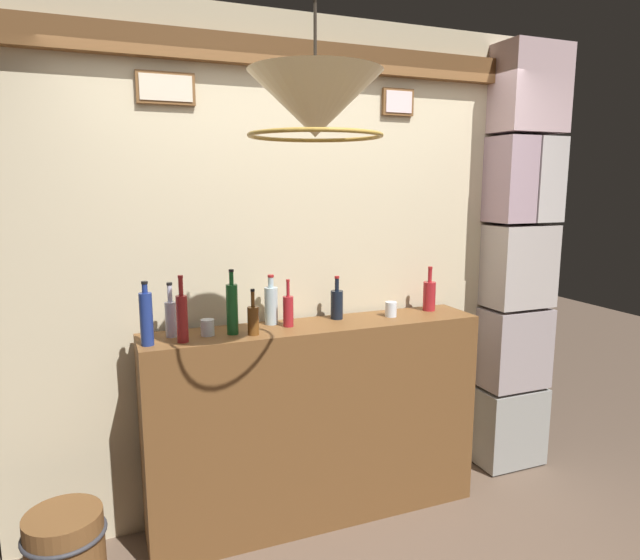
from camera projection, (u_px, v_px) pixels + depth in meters
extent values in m
cube|color=beige|center=(300.00, 271.00, 3.17)|extent=(3.20, 0.08, 2.74)
cube|color=brown|center=(303.00, 56.00, 2.92)|extent=(3.20, 0.10, 0.14)
cube|color=brown|center=(166.00, 88.00, 2.70)|extent=(0.28, 0.03, 0.15)
cube|color=beige|center=(166.00, 88.00, 2.69)|extent=(0.25, 0.01, 0.12)
cube|color=brown|center=(398.00, 102.00, 3.17)|extent=(0.19, 0.03, 0.15)
cube|color=beige|center=(399.00, 102.00, 3.16)|extent=(0.16, 0.01, 0.12)
cube|color=gray|center=(506.00, 423.00, 3.75)|extent=(0.44, 0.32, 0.52)
cube|color=#9D9091|center=(511.00, 346.00, 3.66)|extent=(0.43, 0.32, 0.52)
cube|color=#B1A7A1|center=(516.00, 265.00, 3.57)|extent=(0.42, 0.32, 0.52)
cube|color=#A98B98|center=(507.00, 180.00, 3.43)|extent=(0.21, 0.32, 0.52)
cube|color=#BAB3AE|center=(535.00, 180.00, 3.51)|extent=(0.21, 0.32, 0.52)
cube|color=#C3A3A7|center=(527.00, 90.00, 3.38)|extent=(0.43, 0.32, 0.52)
cube|color=brown|center=(317.00, 423.00, 3.08)|extent=(1.84, 0.34, 1.12)
cylinder|color=#A5BBC1|center=(271.00, 306.00, 2.98)|extent=(0.07, 0.07, 0.20)
cylinder|color=#A5BBC1|center=(271.00, 282.00, 2.96)|extent=(0.03, 0.03, 0.06)
cylinder|color=maroon|center=(271.00, 276.00, 2.95)|extent=(0.03, 0.03, 0.01)
cylinder|color=brown|center=(253.00, 321.00, 2.77)|extent=(0.06, 0.06, 0.14)
cylinder|color=brown|center=(253.00, 299.00, 2.75)|extent=(0.02, 0.02, 0.08)
cylinder|color=black|center=(253.00, 290.00, 2.75)|extent=(0.02, 0.02, 0.01)
cylinder|color=maroon|center=(429.00, 296.00, 3.30)|extent=(0.07, 0.07, 0.17)
cylinder|color=maroon|center=(430.00, 275.00, 3.28)|extent=(0.02, 0.02, 0.08)
cylinder|color=maroon|center=(430.00, 268.00, 3.27)|extent=(0.03, 0.03, 0.01)
cylinder|color=maroon|center=(288.00, 311.00, 2.93)|extent=(0.06, 0.06, 0.16)
cylinder|color=maroon|center=(288.00, 289.00, 2.91)|extent=(0.02, 0.02, 0.08)
cylinder|color=maroon|center=(288.00, 281.00, 2.90)|extent=(0.02, 0.02, 0.01)
cylinder|color=maroon|center=(182.00, 319.00, 2.64)|extent=(0.05, 0.05, 0.23)
cylinder|color=maroon|center=(181.00, 287.00, 2.61)|extent=(0.02, 0.02, 0.08)
cylinder|color=maroon|center=(180.00, 277.00, 2.60)|extent=(0.02, 0.02, 0.01)
cylinder|color=black|center=(337.00, 305.00, 3.10)|extent=(0.07, 0.07, 0.16)
cylinder|color=black|center=(337.00, 285.00, 3.08)|extent=(0.02, 0.02, 0.07)
cylinder|color=maroon|center=(337.00, 277.00, 3.07)|extent=(0.03, 0.03, 0.01)
cylinder|color=#185523|center=(232.00, 309.00, 2.77)|extent=(0.06, 0.06, 0.25)
cylinder|color=#185523|center=(231.00, 278.00, 2.75)|extent=(0.02, 0.02, 0.06)
cylinder|color=black|center=(231.00, 271.00, 2.74)|extent=(0.03, 0.03, 0.01)
cylinder|color=navy|center=(146.00, 319.00, 2.58)|extent=(0.06, 0.06, 0.25)
cylinder|color=navy|center=(145.00, 288.00, 2.56)|extent=(0.03, 0.03, 0.04)
cylinder|color=black|center=(144.00, 283.00, 2.55)|extent=(0.03, 0.03, 0.01)
cylinder|color=silver|center=(171.00, 319.00, 2.73)|extent=(0.06, 0.06, 0.17)
cylinder|color=silver|center=(170.00, 294.00, 2.71)|extent=(0.02, 0.02, 0.09)
cylinder|color=black|center=(169.00, 284.00, 2.70)|extent=(0.03, 0.03, 0.01)
cylinder|color=silver|center=(208.00, 327.00, 2.76)|extent=(0.07, 0.07, 0.08)
cylinder|color=silver|center=(391.00, 309.00, 3.15)|extent=(0.07, 0.07, 0.08)
cone|color=beige|center=(315.00, 104.00, 2.05)|extent=(0.50, 0.50, 0.24)
cylinder|color=black|center=(315.00, 17.00, 2.00)|extent=(0.01, 0.01, 0.37)
torus|color=#AD8433|center=(315.00, 136.00, 2.07)|extent=(0.51, 0.51, 0.02)
cylinder|color=brown|center=(66.00, 558.00, 2.49)|extent=(0.33, 0.33, 0.43)
torus|color=#333338|center=(64.00, 533.00, 2.47)|extent=(0.36, 0.36, 0.02)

